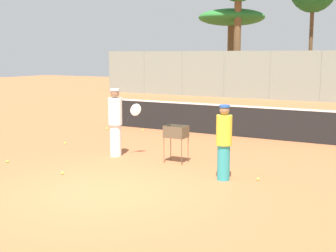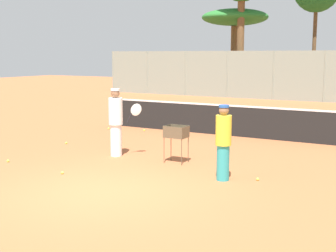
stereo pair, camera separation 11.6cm
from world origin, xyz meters
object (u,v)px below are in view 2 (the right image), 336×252
Objects in this scene: player_red_cap at (223,141)px; parked_car at (245,83)px; tennis_net at (239,120)px; player_white_outfit at (116,121)px; ball_cart at (177,135)px.

player_red_cap reaches higher than parked_car.
tennis_net is 2.55× the size of parked_car.
player_white_outfit reaches higher than player_red_cap.
player_white_outfit is 3.63m from player_red_cap.
parked_car is (-6.65, 22.38, -0.07)m from ball_cart.
tennis_net is at bearing 90.66° from ball_cart.
player_white_outfit is at bearing 56.44° from player_red_cap.
ball_cart is at bearing -89.34° from tennis_net.
player_red_cap is at bearing -70.32° from parked_car.
parked_car reaches higher than tennis_net.
player_white_outfit is 1.10× the size of player_red_cap.
parked_car is (-6.60, 17.95, 0.10)m from tennis_net.
tennis_net is 11.14× the size of ball_cart.
player_red_cap is at bearing -45.40° from player_white_outfit.
player_red_cap is (1.75, -5.39, 0.31)m from tennis_net.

